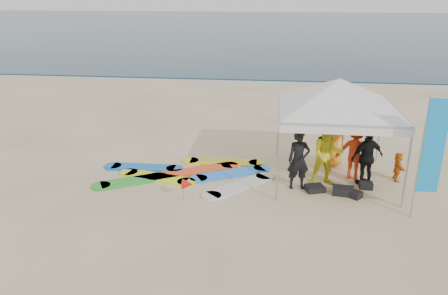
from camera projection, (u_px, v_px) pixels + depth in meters
ground at (212, 234)px, 10.09m from camera, size 120.00×120.00×0.00m
ocean at (269, 26)px, 66.04m from camera, size 160.00×84.00×0.08m
shoreline_foam at (255, 80)px, 27.06m from camera, size 160.00×1.20×0.01m
person_black_a at (299, 160)px, 12.17m from camera, size 0.68×0.51×1.71m
person_yellow at (327, 154)px, 12.36m from camera, size 0.97×0.79×1.87m
person_orange_a at (355, 151)px, 12.79m from camera, size 1.27×0.96×1.74m
person_black_b at (367, 157)px, 12.38m from camera, size 1.08×0.77×1.70m
person_orange_b at (333, 140)px, 13.77m from camera, size 0.95×0.75×1.72m
person_seated at (398, 167)px, 12.80m from camera, size 0.29×0.82×0.87m
canopy_tent at (340, 79)px, 12.01m from camera, size 4.58×4.58×3.46m
feather_flag at (432, 148)px, 10.21m from camera, size 0.53×0.04×3.12m
marker_pennant at (188, 184)px, 11.50m from camera, size 0.28×0.28×0.64m
gear_pile at (341, 190)px, 12.10m from camera, size 1.94×0.96×0.22m
surfboard_spread at (191, 173)px, 13.33m from camera, size 5.03×2.99×0.07m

